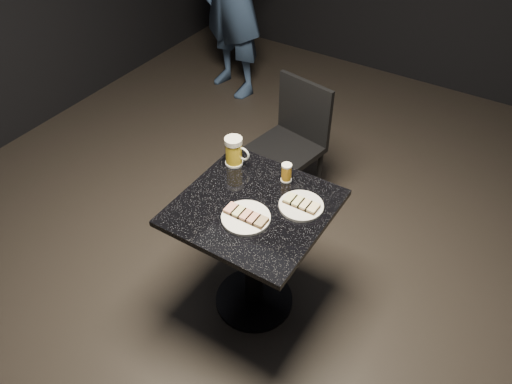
% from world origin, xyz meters
% --- Properties ---
extents(floor, '(6.00, 6.00, 0.00)m').
position_xyz_m(floor, '(0.00, 0.00, 0.00)').
color(floor, black).
rests_on(floor, ground).
extents(plate_large, '(0.23, 0.23, 0.01)m').
position_xyz_m(plate_large, '(0.02, -0.10, 0.76)').
color(plate_large, white).
rests_on(plate_large, table).
extents(plate_small, '(0.21, 0.21, 0.01)m').
position_xyz_m(plate_small, '(0.20, 0.11, 0.76)').
color(plate_small, silver).
rests_on(plate_small, table).
extents(table, '(0.70, 0.70, 0.75)m').
position_xyz_m(table, '(0.00, 0.00, 0.51)').
color(table, black).
rests_on(table, floor).
extents(beer_mug, '(0.14, 0.09, 0.16)m').
position_xyz_m(beer_mug, '(-0.26, 0.22, 0.83)').
color(beer_mug, silver).
rests_on(beer_mug, table).
extents(beer_tumbler, '(0.06, 0.06, 0.10)m').
position_xyz_m(beer_tumbler, '(0.04, 0.25, 0.80)').
color(beer_tumbler, silver).
rests_on(beer_tumbler, table).
extents(chair, '(0.47, 0.47, 0.87)m').
position_xyz_m(chair, '(-0.27, 0.88, 0.50)').
color(chair, black).
rests_on(chair, floor).
extents(canapes_on_plate_large, '(0.21, 0.07, 0.02)m').
position_xyz_m(canapes_on_plate_large, '(0.02, -0.10, 0.77)').
color(canapes_on_plate_large, '#4C3521').
rests_on(canapes_on_plate_large, plate_large).
extents(canapes_on_plate_small, '(0.17, 0.07, 0.02)m').
position_xyz_m(canapes_on_plate_small, '(0.20, 0.11, 0.77)').
color(canapes_on_plate_small, '#4C3521').
rests_on(canapes_on_plate_small, plate_small).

